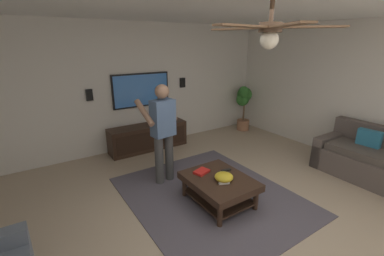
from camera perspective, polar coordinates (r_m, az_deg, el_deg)
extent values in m
plane|color=tan|center=(3.60, 11.32, -20.48)|extent=(7.99, 7.99, 0.00)
cube|color=silver|center=(5.77, -12.20, 8.75)|extent=(0.10, 6.63, 2.65)
cube|color=silver|center=(5.74, 36.29, 5.62)|extent=(6.86, 0.10, 2.65)
cube|color=#514C56|center=(4.11, 3.98, -14.61)|extent=(2.72, 2.27, 0.01)
cube|color=#564C47|center=(5.37, 35.57, -7.52)|extent=(1.91, 0.86, 0.42)
cube|color=#564C47|center=(5.66, 27.79, -4.08)|extent=(0.19, 0.84, 0.58)
cube|color=#4B433D|center=(5.21, 35.77, -5.07)|extent=(1.51, 0.62, 0.12)
cube|color=teal|center=(5.40, 34.32, -2.23)|extent=(0.37, 0.14, 0.36)
cube|color=#332116|center=(3.80, 5.96, -11.56)|extent=(1.00, 0.80, 0.10)
cylinder|color=#332116|center=(4.36, 5.64, -10.41)|extent=(0.07, 0.07, 0.30)
cylinder|color=#332116|center=(4.03, -1.64, -12.86)|extent=(0.07, 0.07, 0.30)
cylinder|color=#332116|center=(3.84, 13.81, -15.17)|extent=(0.07, 0.07, 0.30)
cylinder|color=#332116|center=(3.47, 6.15, -18.76)|extent=(0.07, 0.07, 0.30)
cube|color=black|center=(3.93, 5.84, -14.73)|extent=(0.88, 0.68, 0.03)
cube|color=#332116|center=(5.76, -9.56, -1.94)|extent=(0.44, 1.70, 0.55)
cube|color=black|center=(5.57, -8.60, -2.60)|extent=(0.01, 1.56, 0.39)
cube|color=black|center=(5.72, -11.09, 8.20)|extent=(0.05, 1.27, 0.71)
cube|color=#3570C5|center=(5.70, -10.98, 8.17)|extent=(0.01, 1.21, 0.65)
cylinder|color=#3F3F3F|center=(4.39, -5.03, -6.38)|extent=(0.14, 0.14, 0.82)
cylinder|color=#3F3F3F|center=(4.29, -7.21, -7.09)|extent=(0.14, 0.14, 0.82)
cube|color=slate|center=(4.09, -6.43, 2.20)|extent=(0.26, 0.39, 0.58)
sphere|color=#997056|center=(4.00, -6.64, 7.99)|extent=(0.22, 0.22, 0.22)
cylinder|color=#997056|center=(4.34, -5.44, 4.36)|extent=(0.49, 0.15, 0.37)
cylinder|color=#997056|center=(4.11, -10.44, 3.35)|extent=(0.49, 0.15, 0.37)
cube|color=white|center=(4.41, -9.25, 3.08)|extent=(0.05, 0.05, 0.16)
cylinder|color=#9E6B4C|center=(7.13, 11.13, 0.71)|extent=(0.32, 0.32, 0.27)
cylinder|color=brown|center=(7.04, 11.31, 3.48)|extent=(0.04, 0.04, 0.44)
sphere|color=#2D6B28|center=(6.83, 11.30, 7.64)|extent=(0.25, 0.25, 0.25)
sphere|color=#2D6B28|center=(7.02, 11.05, 6.13)|extent=(0.33, 0.33, 0.33)
sphere|color=#2D6B28|center=(7.09, 11.47, 7.22)|extent=(0.39, 0.39, 0.39)
sphere|color=#2D6B28|center=(6.81, 11.30, 7.92)|extent=(0.26, 0.26, 0.26)
ellipsoid|color=gold|center=(3.69, 7.02, -10.63)|extent=(0.26, 0.26, 0.12)
cube|color=white|center=(3.64, 7.11, -11.91)|extent=(0.10, 0.15, 0.02)
cube|color=black|center=(3.98, 7.53, -9.18)|extent=(0.07, 0.16, 0.02)
cube|color=red|center=(3.89, 2.14, -9.56)|extent=(0.22, 0.26, 0.04)
sphere|color=orange|center=(5.78, -5.63, 2.32)|extent=(0.22, 0.22, 0.22)
cube|color=black|center=(6.19, -2.11, 9.94)|extent=(0.06, 0.12, 0.22)
cube|color=black|center=(5.42, -21.64, 6.77)|extent=(0.06, 0.12, 0.22)
cylinder|color=#4C3828|center=(2.47, 17.17, 23.65)|extent=(0.04, 0.04, 0.28)
cylinder|color=#4C3828|center=(2.46, 16.85, 20.42)|extent=(0.20, 0.20, 0.08)
sphere|color=silver|center=(2.46, 16.63, 18.10)|extent=(0.16, 0.16, 0.16)
cube|color=brown|center=(2.62, 10.19, 20.69)|extent=(0.57, 0.25, 0.02)
cube|color=brown|center=(2.22, 11.39, 21.14)|extent=(0.14, 0.56, 0.02)
cube|color=brown|center=(2.17, 20.39, 20.50)|extent=(0.56, 0.36, 0.02)
cube|color=brown|center=(2.51, 24.57, 19.56)|extent=(0.48, 0.48, 0.02)
cube|color=brown|center=(2.78, 17.00, 20.06)|extent=(0.45, 0.51, 0.02)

